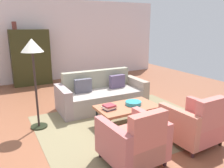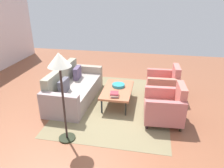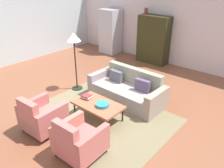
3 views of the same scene
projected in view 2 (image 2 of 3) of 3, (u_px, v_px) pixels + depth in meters
The scene contains 9 objects.
ground_plane at pixel (98, 113), 4.97m from camera, with size 10.87×10.87×0.00m, color brown.
area_rug at pixel (115, 103), 5.43m from camera, with size 3.40×2.60×0.01m, color #7C7050.
couch at pixel (72, 89), 5.51m from camera, with size 2.12×0.94×0.86m.
coffee_table at pixel (117, 90), 5.27m from camera, with size 1.20×0.70×0.40m.
armchair_left at pixel (166, 107), 4.54m from camera, with size 0.85×0.85×0.88m.
armchair_right at pixel (165, 85), 5.62m from camera, with size 0.83×0.83×0.88m.
fruit_bowl at pixel (118, 85), 5.38m from camera, with size 0.32×0.32×0.07m, color teal.
book_stack at pixel (114, 94), 4.89m from camera, with size 0.28×0.24×0.09m.
floor_lamp at pixel (60, 69), 3.54m from camera, with size 0.40×0.40×1.72m.
Camera 2 is at (-4.13, -1.12, 2.64)m, focal length 34.03 mm.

